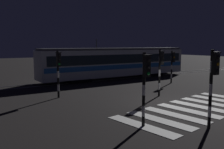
% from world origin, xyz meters
% --- Properties ---
extents(ground_plane, '(120.00, 120.00, 0.00)m').
position_xyz_m(ground_plane, '(0.00, 0.00, 0.00)').
color(ground_plane, black).
extents(rail_near, '(80.00, 0.12, 0.03)m').
position_xyz_m(rail_near, '(0.00, 10.23, 0.01)').
color(rail_near, '#59595E').
rests_on(rail_near, ground).
extents(rail_far, '(80.00, 0.12, 0.03)m').
position_xyz_m(rail_far, '(0.00, 11.66, 0.01)').
color(rail_far, '#59595E').
rests_on(rail_far, ground).
extents(crosswalk_zebra, '(10.02, 5.20, 0.02)m').
position_xyz_m(crosswalk_zebra, '(0.00, -1.93, 0.01)').
color(crosswalk_zebra, silver).
rests_on(crosswalk_zebra, ground).
extents(traffic_light_median_centre, '(0.36, 0.42, 3.27)m').
position_xyz_m(traffic_light_median_centre, '(0.75, 1.60, 2.16)').
color(traffic_light_median_centre, black).
rests_on(traffic_light_median_centre, ground).
extents(traffic_light_kerb_mid_left, '(0.36, 0.42, 3.39)m').
position_xyz_m(traffic_light_kerb_mid_left, '(-2.10, -4.46, 2.23)').
color(traffic_light_kerb_mid_left, black).
rests_on(traffic_light_kerb_mid_left, ground).
extents(traffic_light_corner_near_left, '(0.36, 0.42, 3.26)m').
position_xyz_m(traffic_light_corner_near_left, '(-4.36, -2.77, 2.15)').
color(traffic_light_corner_near_left, black).
rests_on(traffic_light_corner_near_left, ground).
extents(traffic_light_corner_far_right, '(0.36, 0.42, 3.03)m').
position_xyz_m(traffic_light_corner_far_right, '(5.84, 5.30, 2.00)').
color(traffic_light_corner_far_right, black).
rests_on(traffic_light_corner_far_right, ground).
extents(traffic_light_corner_far_left, '(0.36, 0.42, 3.19)m').
position_xyz_m(traffic_light_corner_far_left, '(-5.39, 4.90, 2.11)').
color(traffic_light_corner_far_left, black).
rests_on(traffic_light_corner_far_left, ground).
extents(tram, '(17.22, 2.58, 4.15)m').
position_xyz_m(tram, '(3.46, 10.94, 1.75)').
color(tram, silver).
rests_on(tram, ground).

